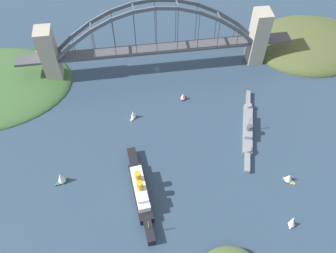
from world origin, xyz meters
The scene contains 11 objects.
ground_plane centered at (0.00, 0.00, 0.00)m, with size 1400.00×1400.00×0.00m, color #2D4256.
harbor_arch_bridge centered at (0.00, 0.00, 29.16)m, with size 256.46×17.17×73.72m.
headland_west_shore centered at (-162.73, -15.06, 0.00)m, with size 118.41×97.37×30.24m.
ocean_liner centered at (28.08, 135.14, 6.07)m, with size 15.20×79.30×21.00m.
naval_cruiser centered at (-67.18, 87.44, 3.27)m, with size 27.71×84.37×18.03m.
seaplane_taxiing_near_bridge centered at (28.07, -26.33, 2.19)m, with size 9.09×8.26×5.08m.
small_boat_0 centered at (-85.09, 138.40, 4.09)m, with size 8.82×8.62×8.92m.
small_boat_1 centered at (86.84, 115.95, 5.63)m, with size 10.07×7.86×12.27m.
small_boat_2 centered at (27.83, 59.61, 4.43)m, with size 6.19×7.36×9.57m.
small_boat_4 centered at (-18.56, 43.84, 3.99)m, with size 6.19×6.94×8.45m.
small_boat_6 centered at (-75.25, 173.55, 3.82)m, with size 6.83×8.03×8.14m.
Camera 1 is at (25.30, 265.64, 246.08)m, focal length 38.96 mm.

